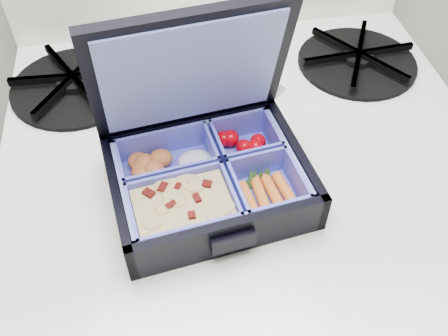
{
  "coord_description": "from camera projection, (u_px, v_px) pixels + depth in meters",
  "views": [
    {
      "loc": [
        0.57,
        1.18,
        1.45
      ],
      "look_at": [
        0.64,
        1.57,
        1.0
      ],
      "focal_mm": 40.0,
      "sensor_mm": 36.0,
      "label": 1
    }
  ],
  "objects": [
    {
      "name": "fork",
      "position": [
        240.0,
        119.0,
        0.7
      ],
      "size": [
        0.15,
        0.13,
        0.01
      ],
      "primitive_type": null,
      "rotation": [
        0.0,
        0.0,
        -0.87
      ],
      "color": "#A7A8AF",
      "rests_on": "stove"
    },
    {
      "name": "stove",
      "position": [
        236.0,
        299.0,
        1.04
      ],
      "size": [
        0.65,
        0.65,
        0.97
      ],
      "primitive_type": null,
      "color": "white",
      "rests_on": "floor"
    },
    {
      "name": "bento_box",
      "position": [
        209.0,
        180.0,
        0.59
      ],
      "size": [
        0.25,
        0.21,
        0.05
      ],
      "primitive_type": null,
      "rotation": [
        0.0,
        0.0,
        0.14
      ],
      "color": "black",
      "rests_on": "stove"
    },
    {
      "name": "burner_grate_rear",
      "position": [
        74.0,
        82.0,
        0.74
      ],
      "size": [
        0.2,
        0.2,
        0.02
      ],
      "primitive_type": "cylinder",
      "rotation": [
        0.0,
        0.0,
        -0.05
      ],
      "color": "black",
      "rests_on": "stove"
    },
    {
      "name": "burner_grate",
      "position": [
        358.0,
        57.0,
        0.78
      ],
      "size": [
        0.2,
        0.2,
        0.03
      ],
      "primitive_type": "cylinder",
      "rotation": [
        0.0,
        0.0,
        0.08
      ],
      "color": "black",
      "rests_on": "stove"
    }
  ]
}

